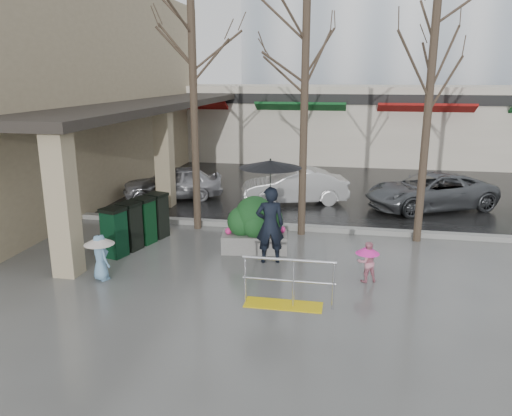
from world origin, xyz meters
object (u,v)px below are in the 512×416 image
(news_boxes, at_px, (137,223))
(car_c, at_px, (430,191))
(handrail, at_px, (286,289))
(tree_west, at_px, (192,56))
(tree_mideast, at_px, (432,64))
(car_a, at_px, (173,183))
(tree_midwest, at_px, (306,50))
(child_blue, at_px, (100,252))
(woman, at_px, (270,201))
(car_b, at_px, (294,186))
(planter, at_px, (255,225))
(child_pink, at_px, (367,259))

(news_boxes, distance_m, car_c, 10.18)
(handrail, bearing_deg, tree_west, 124.99)
(tree_west, distance_m, tree_mideast, 6.50)
(car_a, bearing_deg, handrail, 11.84)
(tree_midwest, height_order, child_blue, tree_midwest)
(news_boxes, relative_size, car_a, 0.64)
(tree_west, relative_size, news_boxes, 2.85)
(tree_mideast, bearing_deg, handrail, -123.19)
(handrail, height_order, car_c, car_c)
(handrail, relative_size, woman, 0.72)
(tree_west, height_order, woman, tree_west)
(car_b, bearing_deg, woman, -15.42)
(woman, height_order, car_b, woman)
(car_b, bearing_deg, planter, -21.00)
(handrail, relative_size, tree_west, 0.28)
(child_pink, bearing_deg, tree_midwest, -82.68)
(tree_mideast, height_order, planter, tree_mideast)
(tree_west, bearing_deg, car_c, 27.05)
(handrail, height_order, tree_midwest, tree_midwest)
(child_pink, relative_size, car_c, 0.21)
(handrail, xyz_separation_m, tree_mideast, (3.14, 4.80, 4.48))
(woman, relative_size, child_pink, 2.78)
(handrail, bearing_deg, planter, 111.62)
(tree_west, bearing_deg, car_b, 54.85)
(car_a, relative_size, car_c, 0.82)
(child_blue, bearing_deg, news_boxes, -52.79)
(tree_midwest, xyz_separation_m, car_c, (4.15, 3.75, -4.60))
(car_c, bearing_deg, tree_west, -88.03)
(woman, distance_m, car_a, 7.55)
(car_a, bearing_deg, woman, 17.15)
(child_pink, distance_m, news_boxes, 6.27)
(tree_midwest, bearing_deg, tree_mideast, -0.00)
(car_b, bearing_deg, tree_west, -51.09)
(news_boxes, bearing_deg, woman, 7.66)
(woman, xyz_separation_m, car_a, (-4.65, 5.87, -0.95))
(car_a, bearing_deg, car_b, 71.42)
(child_pink, distance_m, car_c, 7.37)
(tree_west, height_order, planter, tree_west)
(tree_midwest, height_order, car_a, tree_midwest)
(child_blue, bearing_deg, planter, -106.07)
(tree_west, relative_size, woman, 2.58)
(news_boxes, bearing_deg, car_c, 49.27)
(tree_mideast, height_order, child_blue, tree_mideast)
(child_blue, bearing_deg, woman, -119.27)
(planter, bearing_deg, child_blue, -140.16)
(tree_mideast, distance_m, car_a, 10.11)
(tree_west, bearing_deg, planter, -37.95)
(tree_midwest, xyz_separation_m, car_a, (-5.21, 3.45, -4.60))
(tree_midwest, relative_size, car_b, 1.83)
(tree_mideast, bearing_deg, tree_midwest, 180.00)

